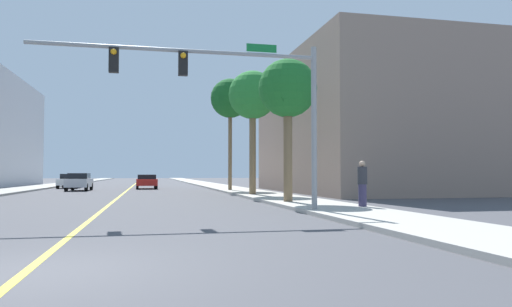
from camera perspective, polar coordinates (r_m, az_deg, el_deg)
The scene contains 13 objects.
ground at distance 49.65m, azimuth -14.74°, elevation -3.97°, with size 192.00×192.00×0.00m, color #47474C.
sidewalk_left at distance 50.74m, azimuth -24.83°, elevation -3.71°, with size 3.25×168.00×0.15m, color #9E9B93.
sidewalk_right at distance 50.12m, azimuth -4.51°, elevation -3.94°, with size 3.25×168.00×0.15m, color #B2ADA3.
lane_marking_center at distance 49.65m, azimuth -14.74°, elevation -3.97°, with size 0.16×144.00×0.01m, color yellow.
building_right_near at distance 40.05m, azimuth 15.63°, elevation 3.20°, with size 16.99×20.31×10.57m, color gray.
traffic_signal_mast at distance 17.03m, azimuth -3.11°, elevation 8.12°, with size 9.95×0.36×5.95m.
palm_near at distance 22.66m, azimuth 3.81°, elevation 7.49°, with size 2.75×2.75×6.68m.
palm_mid at distance 30.46m, azimuth -0.41°, elevation 6.77°, with size 3.05×3.05×7.79m.
palm_far at distance 38.34m, azimuth -3.10°, elevation 6.47°, with size 3.12×3.12×8.84m.
car_red at distance 46.10m, azimuth -12.90°, elevation -3.24°, with size 1.98×4.48×1.33m.
car_white at distance 50.22m, azimuth -21.28°, elevation -3.04°, with size 1.92×4.53×1.40m.
car_silver at distance 42.67m, azimuth -20.31°, elevation -3.14°, with size 1.82×4.20×1.47m.
pedestrian at distance 19.40m, azimuth 12.56°, elevation -3.51°, with size 0.38×0.38×1.81m.
Camera 1 is at (1.77, -7.60, 1.46)m, focal length 33.58 mm.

